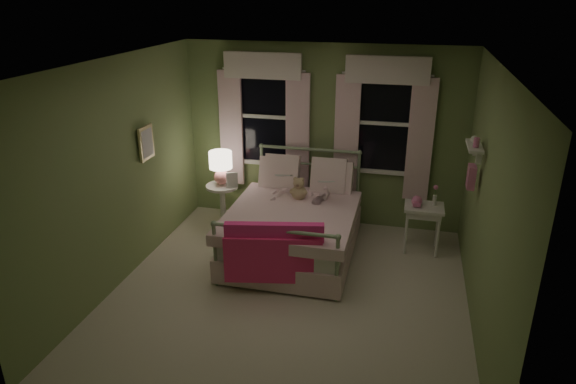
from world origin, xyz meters
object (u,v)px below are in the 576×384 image
(child_right, at_px, (322,181))
(table_lamp, at_px, (221,165))
(nightstand_left, at_px, (223,200))
(child_left, at_px, (281,176))
(teddy_bear, at_px, (299,190))
(bed, at_px, (294,226))
(nightstand_right, at_px, (424,213))

(child_right, xyz_separation_m, table_lamp, (-1.47, 0.11, 0.07))
(nightstand_left, bearing_deg, child_right, -4.41)
(table_lamp, bearing_deg, child_right, -4.41)
(child_left, xyz_separation_m, teddy_bear, (0.28, -0.16, -0.11))
(bed, bearing_deg, table_lamp, 155.79)
(nightstand_right, bearing_deg, teddy_bear, -173.61)
(teddy_bear, height_order, nightstand_right, teddy_bear)
(nightstand_left, bearing_deg, nightstand_right, -1.82)
(bed, bearing_deg, nightstand_left, 155.79)
(bed, relative_size, child_left, 3.06)
(child_left, distance_m, child_right, 0.56)
(child_left, bearing_deg, table_lamp, 5.31)
(child_left, height_order, child_right, child_left)
(teddy_bear, bearing_deg, table_lamp, 167.13)
(table_lamp, distance_m, nightstand_right, 2.85)
(table_lamp, bearing_deg, bed, -24.21)
(child_left, relative_size, table_lamp, 1.36)
(teddy_bear, xyz_separation_m, table_lamp, (-1.19, 0.27, 0.16))
(child_left, xyz_separation_m, nightstand_right, (1.91, 0.02, -0.35))
(bed, distance_m, child_left, 0.72)
(child_right, distance_m, nightstand_right, 1.39)
(teddy_bear, relative_size, table_lamp, 0.67)
(child_right, relative_size, table_lamp, 1.30)
(child_right, height_order, nightstand_right, child_right)
(nightstand_left, distance_m, table_lamp, 0.54)
(nightstand_right, bearing_deg, bed, -164.70)
(bed, height_order, nightstand_right, bed)
(child_right, bearing_deg, teddy_bear, 37.54)
(child_left, bearing_deg, nightstand_right, -166.87)
(child_left, height_order, teddy_bear, child_left)
(bed, distance_m, nightstand_right, 1.70)
(bed, height_order, table_lamp, bed)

